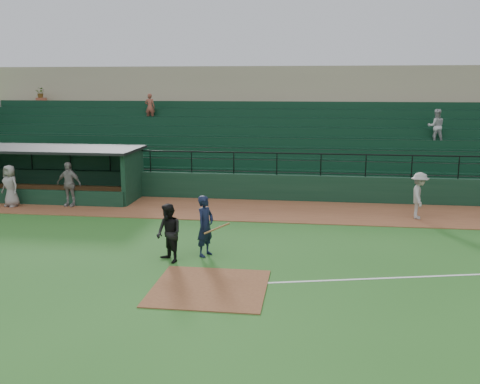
# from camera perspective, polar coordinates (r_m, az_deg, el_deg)

# --- Properties ---
(ground) EXTENTS (90.00, 90.00, 0.00)m
(ground) POSITION_cam_1_polar(r_m,az_deg,el_deg) (15.39, -2.54, -8.80)
(ground) COLOR #255D1E
(ground) RESTS_ON ground
(warning_track) EXTENTS (40.00, 4.00, 0.03)m
(warning_track) POSITION_cam_1_polar(r_m,az_deg,el_deg) (22.97, 1.01, -1.92)
(warning_track) COLOR brown
(warning_track) RESTS_ON ground
(home_plate_dirt) EXTENTS (3.00, 3.00, 0.03)m
(home_plate_dirt) POSITION_cam_1_polar(r_m,az_deg,el_deg) (14.46, -3.26, -10.10)
(home_plate_dirt) COLOR brown
(home_plate_dirt) RESTS_ON ground
(stadium_structure) EXTENTS (38.00, 13.08, 6.40)m
(stadium_structure) POSITION_cam_1_polar(r_m,az_deg,el_deg) (30.92, 2.88, 5.82)
(stadium_structure) COLOR #10311F
(stadium_structure) RESTS_ON ground
(dugout) EXTENTS (8.90, 3.20, 2.42)m
(dugout) POSITION_cam_1_polar(r_m,az_deg,el_deg) (27.08, -19.53, 2.31)
(dugout) COLOR #10311F
(dugout) RESTS_ON ground
(batter_at_plate) EXTENTS (1.14, 0.83, 1.93)m
(batter_at_plate) POSITION_cam_1_polar(r_m,az_deg,el_deg) (16.81, -3.69, -3.61)
(batter_at_plate) COLOR black
(batter_at_plate) RESTS_ON ground
(umpire) EXTENTS (1.10, 1.09, 1.79)m
(umpire) POSITION_cam_1_polar(r_m,az_deg,el_deg) (16.35, -7.57, -4.36)
(umpire) COLOR black
(umpire) RESTS_ON ground
(runner) EXTENTS (0.85, 1.29, 1.86)m
(runner) POSITION_cam_1_polar(r_m,az_deg,el_deg) (22.43, 18.48, -0.37)
(runner) COLOR #A5A09A
(runner) RESTS_ON warning_track
(dugout_player_a) EXTENTS (1.19, 0.60, 1.96)m
(dugout_player_a) POSITION_cam_1_polar(r_m,az_deg,el_deg) (24.63, -17.71, 0.81)
(dugout_player_a) COLOR gray
(dugout_player_a) RESTS_ON warning_track
(dugout_player_b) EXTENTS (1.04, 0.86, 1.83)m
(dugout_player_b) POSITION_cam_1_polar(r_m,az_deg,el_deg) (25.46, -23.20, 0.61)
(dugout_player_b) COLOR gray
(dugout_player_b) RESTS_ON warning_track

